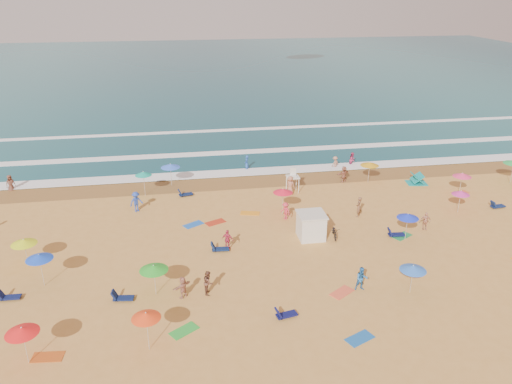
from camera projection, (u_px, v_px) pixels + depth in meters
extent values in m
plane|color=gold|center=(264.00, 238.00, 40.27)|extent=(220.00, 220.00, 0.00)
cube|color=#0C4756|center=(201.00, 71.00, 116.73)|extent=(220.00, 140.00, 0.18)
plane|color=olive|center=(243.00, 182.00, 51.65)|extent=(220.00, 220.00, 0.00)
cube|color=white|center=(239.00, 172.00, 53.89)|extent=(200.00, 2.20, 0.05)
cube|color=white|center=(232.00, 152.00, 60.26)|extent=(200.00, 1.60, 0.05)
cube|color=white|center=(223.00, 130.00, 69.36)|extent=(200.00, 1.20, 0.05)
cube|color=silver|center=(311.00, 226.00, 39.93)|extent=(2.00, 2.00, 2.00)
cube|color=silver|center=(312.00, 214.00, 39.52)|extent=(2.20, 2.20, 0.12)
imported|color=black|center=(335.00, 232.00, 40.15)|extent=(0.94, 1.91, 0.96)
cone|color=#FF4315|center=(146.00, 315.00, 27.11)|extent=(1.62, 1.62, 0.35)
cone|color=#DF319A|center=(461.00, 193.00, 44.03)|extent=(1.54, 1.54, 0.35)
cone|color=green|center=(154.00, 268.00, 32.17)|extent=(1.87, 1.87, 0.35)
cone|color=#376AF8|center=(170.00, 166.00, 49.72)|extent=(1.93, 1.93, 0.35)
cone|color=#14A38B|center=(143.00, 173.00, 47.42)|extent=(1.59, 1.59, 0.35)
cone|color=blue|center=(413.00, 268.00, 32.41)|extent=(1.74, 1.74, 0.35)
cone|color=red|center=(22.00, 330.00, 26.18)|extent=(1.77, 1.77, 0.35)
cone|color=gold|center=(370.00, 164.00, 50.70)|extent=(1.87, 1.87, 0.35)
cone|color=#1B32E8|center=(408.00, 216.00, 39.20)|extent=(1.71, 1.71, 0.35)
cone|color=#D8ED18|center=(24.00, 242.00, 35.55)|extent=(1.81, 1.81, 0.35)
cone|color=red|center=(283.00, 191.00, 43.39)|extent=(1.72, 1.72, 0.35)
cone|color=blue|center=(39.00, 257.00, 33.05)|extent=(1.79, 1.79, 0.35)
cone|color=#FF3872|center=(462.00, 175.00, 47.44)|extent=(1.74, 1.74, 0.35)
cube|color=#0F184C|center=(10.00, 297.00, 32.33)|extent=(1.32, 0.60, 0.34)
cube|color=#0E1B4A|center=(124.00, 298.00, 32.24)|extent=(1.36, 0.71, 0.34)
cube|color=#0F214F|center=(221.00, 249.00, 38.20)|extent=(1.33, 0.64, 0.34)
cube|color=#0F124C|center=(287.00, 315.00, 30.62)|extent=(1.39, 0.81, 0.34)
cube|color=#0F154B|center=(396.00, 234.00, 40.42)|extent=(1.34, 0.67, 0.34)
cube|color=navy|center=(498.00, 206.00, 45.56)|extent=(1.36, 0.71, 0.34)
cube|color=#0E1D47|center=(186.00, 194.00, 48.13)|extent=(1.39, 0.83, 0.34)
cube|color=#BE5217|center=(48.00, 357.00, 27.39)|extent=(1.78, 1.02, 0.03)
cube|color=blue|center=(193.00, 225.00, 42.43)|extent=(1.90, 1.62, 0.03)
cube|color=green|center=(184.00, 331.00, 29.46)|extent=(1.89, 1.66, 0.03)
cube|color=orange|center=(250.00, 213.00, 44.53)|extent=(1.86, 1.27, 0.03)
cube|color=#F25B39|center=(342.00, 292.00, 33.11)|extent=(1.89, 1.66, 0.03)
cube|color=red|center=(215.00, 222.00, 42.83)|extent=(1.90, 1.50, 0.03)
cube|color=#1C5EB1|center=(360.00, 338.00, 28.82)|extent=(1.90, 1.48, 0.03)
cube|color=#228944|center=(402.00, 236.00, 40.49)|extent=(1.90, 1.59, 0.03)
cube|color=#DC5E33|center=(460.00, 193.00, 48.89)|extent=(1.84, 1.20, 0.03)
imported|color=tan|center=(183.00, 287.00, 32.37)|extent=(1.36, 1.21, 1.50)
imported|color=#B97155|center=(290.00, 185.00, 48.25)|extent=(1.06, 1.07, 1.86)
imported|color=#B06B51|center=(344.00, 174.00, 51.27)|extent=(1.65, 1.14, 1.71)
imported|color=#266EB5|center=(362.00, 279.00, 33.12)|extent=(0.88, 0.71, 1.69)
imported|color=#D23445|center=(285.00, 211.00, 43.14)|extent=(1.05, 1.17, 1.57)
imported|color=tan|center=(335.00, 163.00, 55.32)|extent=(1.18, 1.06, 1.58)
imported|color=brown|center=(10.00, 184.00, 49.33)|extent=(1.06, 0.98, 1.82)
imported|color=#C63150|center=(228.00, 240.00, 38.27)|extent=(1.01, 0.82, 1.61)
imported|color=#2645B4|center=(136.00, 202.00, 44.58)|extent=(1.40, 1.19, 1.88)
imported|color=#2657B4|center=(247.00, 164.00, 54.75)|extent=(0.66, 0.80, 1.89)
imported|color=brown|center=(359.00, 207.00, 43.60)|extent=(0.76, 0.80, 1.85)
imported|color=tan|center=(425.00, 221.00, 41.36)|extent=(0.97, 0.60, 1.55)
imported|color=#B42D5B|center=(352.00, 160.00, 56.19)|extent=(1.06, 1.05, 1.73)
imported|color=brown|center=(208.00, 282.00, 32.76)|extent=(0.73, 0.89, 1.66)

